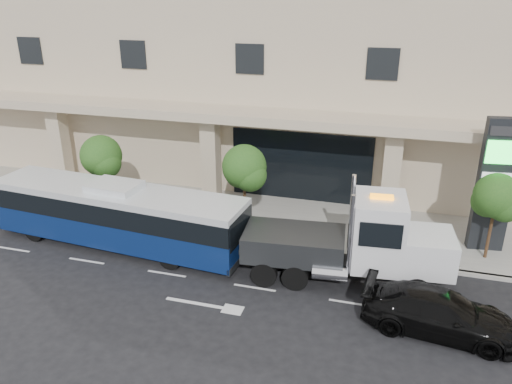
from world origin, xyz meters
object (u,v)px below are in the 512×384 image
at_px(tow_truck, 356,243).
at_px(black_sedan, 439,313).
at_px(city_bus, 118,214).
at_px(signage_pylon, 495,185).

distance_m(tow_truck, black_sedan, 4.25).
bearing_deg(black_sedan, city_bus, 85.16).
relative_size(city_bus, signage_pylon, 2.04).
relative_size(tow_truck, black_sedan, 1.79).
bearing_deg(tow_truck, signage_pylon, 32.80).
relative_size(city_bus, tow_truck, 1.32).
bearing_deg(black_sedan, tow_truck, 58.31).
distance_m(city_bus, tow_truck, 11.16).
distance_m(black_sedan, signage_pylon, 7.76).
distance_m(city_bus, signage_pylon, 17.43).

